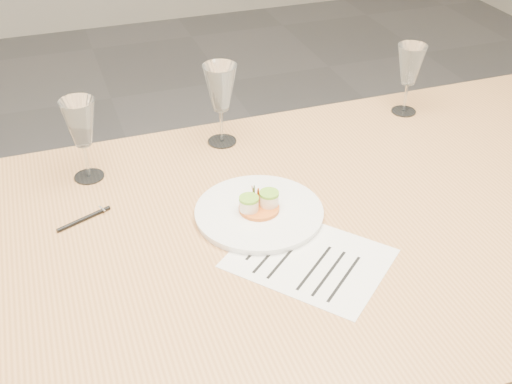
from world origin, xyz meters
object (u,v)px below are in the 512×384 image
object	(u,v)px
wine_glass_3	(220,90)
wine_glass_2	(80,125)
ballpoint_pen	(84,219)
wine_glass_4	(410,66)
recipe_sheet	(309,258)
dinner_plate	(259,211)
dining_table	(240,262)

from	to	relation	value
wine_glass_3	wine_glass_2	bearing A→B (deg)	-170.82
ballpoint_pen	wine_glass_4	bearing A→B (deg)	-9.22
recipe_sheet	ballpoint_pen	size ratio (longest dim) A/B	3.13
wine_glass_2	ballpoint_pen	bearing A→B (deg)	-100.70
dinner_plate	wine_glass_2	world-z (taller)	wine_glass_2
dining_table	recipe_sheet	xyz separation A→B (m)	(0.11, -0.11, 0.07)
wine_glass_2	wine_glass_3	distance (m)	0.35
wine_glass_4	ballpoint_pen	bearing A→B (deg)	-166.44
wine_glass_2	dining_table	bearing A→B (deg)	-51.71
dining_table	wine_glass_3	size ratio (longest dim) A/B	11.31
dining_table	wine_glass_4	bearing A→B (deg)	32.24
dinner_plate	dining_table	bearing A→B (deg)	-138.00
wine_glass_3	ballpoint_pen	bearing A→B (deg)	-149.14
dinner_plate	ballpoint_pen	size ratio (longest dim) A/B	2.32
dinner_plate	ballpoint_pen	xyz separation A→B (m)	(-0.36, 0.11, -0.01)
ballpoint_pen	recipe_sheet	bearing A→B (deg)	-57.25
recipe_sheet	ballpoint_pen	world-z (taller)	ballpoint_pen
ballpoint_pen	wine_glass_2	bearing A→B (deg)	56.53
wine_glass_4	dinner_plate	bearing A→B (deg)	-149.05
wine_glass_4	wine_glass_3	bearing A→B (deg)	179.24
recipe_sheet	wine_glass_2	bearing A→B (deg)	89.65
dinner_plate	recipe_sheet	xyz separation A→B (m)	(0.05, -0.17, -0.01)
recipe_sheet	wine_glass_3	xyz separation A→B (m)	(-0.03, 0.51, 0.15)
wine_glass_4	dining_table	bearing A→B (deg)	-147.76
wine_glass_2	wine_glass_3	bearing A→B (deg)	9.18
dining_table	wine_glass_4	size ratio (longest dim) A/B	12.23
dining_table	wine_glass_2	distance (m)	0.48
wine_glass_3	wine_glass_4	distance (m)	0.53
dinner_plate	wine_glass_3	distance (m)	0.36
ballpoint_pen	wine_glass_4	world-z (taller)	wine_glass_4
recipe_sheet	wine_glass_3	size ratio (longest dim) A/B	1.77
dinner_plate	wine_glass_3	size ratio (longest dim) A/B	1.32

